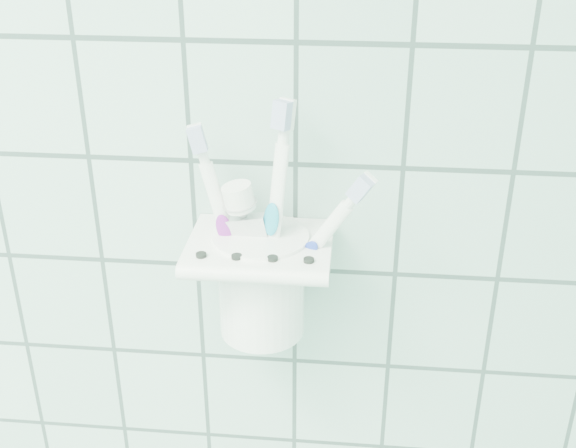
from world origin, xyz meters
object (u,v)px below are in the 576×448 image
at_px(toothbrush_pink, 251,228).
at_px(toothbrush_orange, 257,222).
at_px(toothbrush_blue, 262,224).
at_px(holder_bracket, 260,248).
at_px(cup, 261,280).
at_px(toothpaste_tube, 267,242).

height_order(toothbrush_pink, toothbrush_orange, same).
relative_size(toothbrush_pink, toothbrush_orange, 1.05).
height_order(toothbrush_pink, toothbrush_blue, toothbrush_blue).
distance_m(holder_bracket, toothbrush_orange, 0.02).
relative_size(cup, toothbrush_pink, 0.51).
height_order(holder_bracket, toothbrush_orange, toothbrush_orange).
bearing_deg(toothbrush_blue, toothbrush_pink, 166.99).
height_order(toothbrush_orange, toothpaste_tube, toothbrush_orange).
bearing_deg(toothbrush_pink, toothpaste_tube, 21.77).
distance_m(cup, toothbrush_pink, 0.05).
bearing_deg(toothbrush_blue, toothpaste_tube, 110.64).
bearing_deg(toothpaste_tube, toothbrush_pink, -146.57).
relative_size(toothbrush_blue, toothpaste_tube, 1.45).
relative_size(toothbrush_blue, toothbrush_orange, 1.15).
bearing_deg(toothbrush_pink, cup, -5.27).
bearing_deg(holder_bracket, toothbrush_blue, -68.68).
height_order(holder_bracket, toothpaste_tube, toothpaste_tube).
height_order(toothbrush_blue, toothpaste_tube, toothbrush_blue).
relative_size(cup, toothbrush_blue, 0.47).
bearing_deg(toothpaste_tube, cup, -120.89).
height_order(cup, toothbrush_pink, toothbrush_pink).
height_order(cup, toothbrush_blue, toothbrush_blue).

